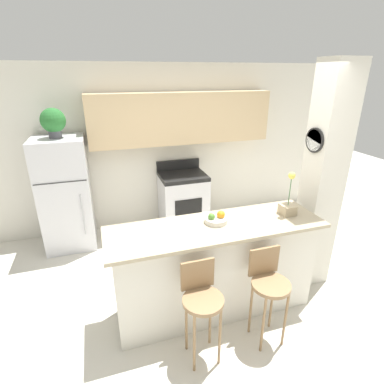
% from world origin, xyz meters
% --- Properties ---
extents(ground_plane, '(14.00, 14.00, 0.00)m').
position_xyz_m(ground_plane, '(0.00, 0.00, 0.00)').
color(ground_plane, beige).
extents(wall_back, '(5.60, 0.38, 2.55)m').
position_xyz_m(wall_back, '(0.11, 2.19, 1.49)').
color(wall_back, silver).
rests_on(wall_back, ground_plane).
extents(pillar_right, '(0.38, 0.32, 2.55)m').
position_xyz_m(pillar_right, '(1.32, 0.15, 1.28)').
color(pillar_right, silver).
rests_on(pillar_right, ground_plane).
extents(counter_bar, '(2.16, 0.65, 1.02)m').
position_xyz_m(counter_bar, '(0.00, 0.00, 0.52)').
color(counter_bar, silver).
rests_on(counter_bar, ground_plane).
extents(refrigerator, '(0.68, 0.67, 1.60)m').
position_xyz_m(refrigerator, '(-1.53, 1.89, 0.80)').
color(refrigerator, silver).
rests_on(refrigerator, ground_plane).
extents(stove_range, '(0.72, 0.61, 1.07)m').
position_xyz_m(stove_range, '(0.21, 1.93, 0.46)').
color(stove_range, silver).
rests_on(stove_range, ground_plane).
extents(bar_stool_left, '(0.35, 0.35, 0.93)m').
position_xyz_m(bar_stool_left, '(-0.32, -0.49, 0.62)').
color(bar_stool_left, olive).
rests_on(bar_stool_left, ground_plane).
extents(bar_stool_right, '(0.35, 0.35, 0.93)m').
position_xyz_m(bar_stool_right, '(0.32, -0.49, 0.62)').
color(bar_stool_right, olive).
rests_on(bar_stool_right, ground_plane).
extents(potted_plant_on_fridge, '(0.32, 0.32, 0.39)m').
position_xyz_m(potted_plant_on_fridge, '(-1.53, 1.89, 1.82)').
color(potted_plant_on_fridge, '#4C4C51').
rests_on(potted_plant_on_fridge, refrigerator).
extents(orchid_vase, '(0.14, 0.14, 0.46)m').
position_xyz_m(orchid_vase, '(0.80, 0.01, 1.13)').
color(orchid_vase, tan).
rests_on(orchid_vase, counter_bar).
extents(fruit_bowl, '(0.23, 0.23, 0.12)m').
position_xyz_m(fruit_bowl, '(0.02, 0.06, 1.06)').
color(fruit_bowl, silver).
rests_on(fruit_bowl, counter_bar).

